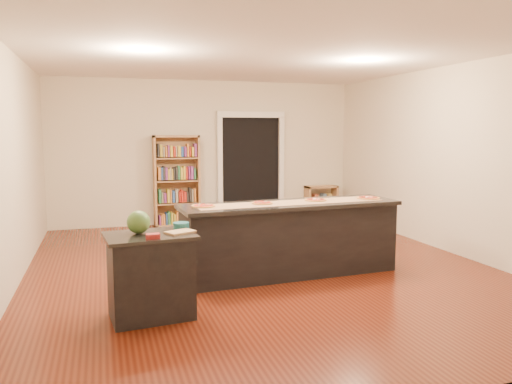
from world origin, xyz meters
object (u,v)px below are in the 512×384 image
object	(u,v)px
waste_bin	(211,216)
watermelon	(139,222)
kitchen_island	(290,238)
bookshelf	(177,181)
side_counter	(151,275)
low_shelf	(321,202)

from	to	relation	value
waste_bin	watermelon	xyz separation A→B (m)	(-1.65, -4.42, 0.75)
kitchen_island	bookshelf	size ratio (longest dim) A/B	1.61
waste_bin	bookshelf	bearing A→B (deg)	160.53
side_counter	low_shelf	size ratio (longest dim) A/B	1.26
bookshelf	watermelon	world-z (taller)	bookshelf
low_shelf	side_counter	bearing A→B (deg)	-130.24
side_counter	bookshelf	distance (m)	4.81
bookshelf	waste_bin	bearing A→B (deg)	-19.47
low_shelf	watermelon	bearing A→B (deg)	-131.28
kitchen_island	watermelon	distance (m)	2.21
kitchen_island	bookshelf	xyz separation A→B (m)	(-0.90, 3.71, 0.40)
kitchen_island	bookshelf	distance (m)	3.84
side_counter	waste_bin	size ratio (longest dim) A/B	2.17
low_shelf	waste_bin	distance (m)	2.45
bookshelf	low_shelf	world-z (taller)	bookshelf
bookshelf	low_shelf	xyz separation A→B (m)	(3.04, 0.01, -0.53)
low_shelf	watermelon	xyz separation A→B (m)	(-4.08, -4.65, 0.61)
low_shelf	watermelon	size ratio (longest dim) A/B	2.98
waste_bin	watermelon	distance (m)	4.78
kitchen_island	side_counter	xyz separation A→B (m)	(-1.84, -0.98, -0.04)
side_counter	waste_bin	bearing A→B (deg)	65.21
low_shelf	waste_bin	size ratio (longest dim) A/B	1.73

